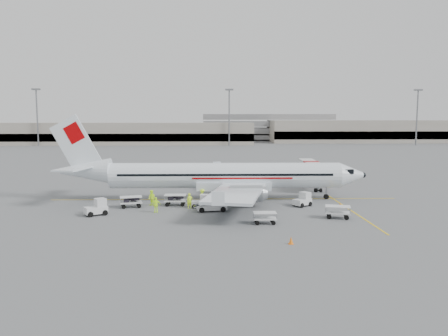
{
  "coord_description": "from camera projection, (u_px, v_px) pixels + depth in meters",
  "views": [
    {
      "loc": [
        -1.45,
        -55.03,
        10.06
      ],
      "look_at": [
        0.0,
        2.0,
        3.8
      ],
      "focal_mm": 35.0,
      "sensor_mm": 36.0,
      "label": 1
    }
  ],
  "objects": [
    {
      "name": "cone_stbd",
      "position": [
        291.0,
        240.0,
        35.56
      ],
      "size": [
        0.4,
        0.4,
        0.65
      ],
      "primitive_type": "cone",
      "color": "orange",
      "rests_on": "ground"
    },
    {
      "name": "terminal_west",
      "position": [
        121.0,
        133.0,
        183.5
      ],
      "size": [
        110.0,
        22.0,
        9.0
      ],
      "primitive_type": null,
      "color": "gray",
      "rests_on": "ground"
    },
    {
      "name": "crew_b",
      "position": [
        152.0,
        198.0,
        51.48
      ],
      "size": [
        1.14,
        1.11,
        1.86
      ],
      "primitive_type": "imported",
      "rotation": [
        0.0,
        0.0,
        -0.68
      ],
      "color": "#C8F622",
      "rests_on": "ground"
    },
    {
      "name": "cart_loaded_b",
      "position": [
        175.0,
        200.0,
        51.62
      ],
      "size": [
        2.57,
        1.54,
        1.33
      ],
      "primitive_type": null,
      "rotation": [
        0.0,
        0.0,
        -0.01
      ],
      "color": "silver",
      "rests_on": "ground"
    },
    {
      "name": "crew_a",
      "position": [
        190.0,
        201.0,
        49.94
      ],
      "size": [
        0.74,
        0.6,
        1.76
      ],
      "primitive_type": "imported",
      "rotation": [
        0.0,
        0.0,
        0.32
      ],
      "color": "#C8F622",
      "rests_on": "ground"
    },
    {
      "name": "parking_garage",
      "position": [
        267.0,
        126.0,
        214.68
      ],
      "size": [
        62.0,
        24.0,
        14.0
      ],
      "primitive_type": null,
      "color": "slate",
      "rests_on": "ground"
    },
    {
      "name": "mast_east",
      "position": [
        417.0,
        118.0,
        173.9
      ],
      "size": [
        3.2,
        1.2,
        22.0
      ],
      "primitive_type": null,
      "color": "slate",
      "rests_on": "ground"
    },
    {
      "name": "mast_center",
      "position": [
        229.0,
        118.0,
        172.01
      ],
      "size": [
        3.2,
        1.2,
        22.0
      ],
      "primitive_type": null,
      "color": "slate",
      "rests_on": "ground"
    },
    {
      "name": "tug_aft",
      "position": [
        96.0,
        207.0,
        46.3
      ],
      "size": [
        2.62,
        2.33,
        1.76
      ],
      "primitive_type": null,
      "rotation": [
        0.0,
        0.0,
        0.57
      ],
      "color": "silver",
      "rests_on": "ground"
    },
    {
      "name": "tug_fore",
      "position": [
        302.0,
        199.0,
        51.18
      ],
      "size": [
        2.43,
        2.26,
        1.64
      ],
      "primitive_type": null,
      "rotation": [
        0.0,
        0.0,
        0.66
      ],
      "color": "silver",
      "rests_on": "ground"
    },
    {
      "name": "mast_west",
      "position": [
        37.0,
        118.0,
        170.11
      ],
      "size": [
        3.2,
        1.2,
        22.0
      ],
      "primitive_type": null,
      "color": "slate",
      "rests_on": "ground"
    },
    {
      "name": "cart_empty_b",
      "position": [
        338.0,
        212.0,
        44.88
      ],
      "size": [
        2.78,
        2.05,
        1.3
      ],
      "primitive_type": null,
      "rotation": [
        0.0,
        0.0,
        -0.25
      ],
      "color": "silver",
      "rests_on": "ground"
    },
    {
      "name": "ground",
      "position": [
        224.0,
        199.0,
        55.82
      ],
      "size": [
        360.0,
        360.0,
        0.0
      ],
      "primitive_type": "plane",
      "color": "#56595B"
    },
    {
      "name": "cart_loaded_a",
      "position": [
        131.0,
        202.0,
        50.5
      ],
      "size": [
        2.76,
        2.02,
        1.3
      ],
      "primitive_type": null,
      "rotation": [
        0.0,
        0.0,
        0.24
      ],
      "color": "silver",
      "rests_on": "ground"
    },
    {
      "name": "treeline",
      "position": [
        216.0,
        134.0,
        229.39
      ],
      "size": [
        300.0,
        3.0,
        6.0
      ],
      "primitive_type": null,
      "color": "black",
      "rests_on": "ground"
    },
    {
      "name": "belt_loader",
      "position": [
        212.0,
        201.0,
        48.36
      ],
      "size": [
        4.6,
        2.32,
        2.38
      ],
      "primitive_type": null,
      "rotation": [
        0.0,
        0.0,
        0.16
      ],
      "color": "silver",
      "rests_on": "ground"
    },
    {
      "name": "crew_d",
      "position": [
        156.0,
        205.0,
        47.67
      ],
      "size": [
        1.08,
        0.77,
        1.71
      ],
      "primitive_type": "imported",
      "rotation": [
        0.0,
        0.0,
        3.53
      ],
      "color": "#C8F622",
      "rests_on": "ground"
    },
    {
      "name": "cone_nose",
      "position": [
        340.0,
        205.0,
        50.73
      ],
      "size": [
        0.35,
        0.35,
        0.57
      ],
      "primitive_type": "cone",
      "color": "orange",
      "rests_on": "ground"
    },
    {
      "name": "tug_mid",
      "position": [
        201.0,
        201.0,
        50.38
      ],
      "size": [
        2.07,
        1.28,
        1.54
      ],
      "primitive_type": null,
      "rotation": [
        0.0,
        0.0,
        -0.07
      ],
      "color": "silver",
      "rests_on": "ground"
    },
    {
      "name": "terminal_east",
      "position": [
        368.0,
        131.0,
        201.13
      ],
      "size": [
        90.0,
        26.0,
        10.0
      ],
      "primitive_type": null,
      "color": "gray",
      "rests_on": "ground"
    },
    {
      "name": "aircraft",
      "position": [
        225.0,
        158.0,
        54.98
      ],
      "size": [
        38.4,
        30.16,
        10.55
      ],
      "primitive_type": null,
      "rotation": [
        0.0,
        0.0,
        -0.0
      ],
      "color": "white",
      "rests_on": "ground"
    },
    {
      "name": "crew_c",
      "position": [
        202.0,
        196.0,
        53.54
      ],
      "size": [
        1.12,
        1.22,
        1.65
      ],
      "primitive_type": "imported",
      "rotation": [
        0.0,
        0.0,
        2.19
      ],
      "color": "#C8F622",
      "rests_on": "ground"
    },
    {
      "name": "jet_bridge",
      "position": [
        311.0,
        174.0,
        66.35
      ],
      "size": [
        3.26,
        14.79,
        3.86
      ],
      "primitive_type": null,
      "rotation": [
        0.0,
        0.0,
        -0.03
      ],
      "color": "silver",
      "rests_on": "ground"
    },
    {
      "name": "cone_port",
      "position": [
        204.0,
        176.0,
        75.89
      ],
      "size": [
        0.42,
        0.42,
        0.68
      ],
      "primitive_type": "cone",
      "color": "orange",
      "rests_on": "ground"
    },
    {
      "name": "cart_empty_a",
      "position": [
        265.0,
        218.0,
        42.5
      ],
      "size": [
        2.23,
        1.32,
        1.16
      ],
      "primitive_type": null,
      "rotation": [
        0.0,
        0.0,
        0.0
      ],
      "color": "silver",
      "rests_on": "ground"
    },
    {
      "name": "stripe_lead",
      "position": [
        224.0,
        199.0,
        55.82
      ],
      "size": [
        44.0,
        0.2,
        0.01
      ],
      "primitive_type": "cube",
      "color": "yellow",
      "rests_on": "ground"
    },
    {
      "name": "stripe_cross",
      "position": [
        353.0,
        212.0,
        48.23
      ],
      "size": [
        0.2,
        20.0,
        0.01
      ],
      "primitive_type": "cube",
      "color": "yellow",
      "rests_on": "ground"
    }
  ]
}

